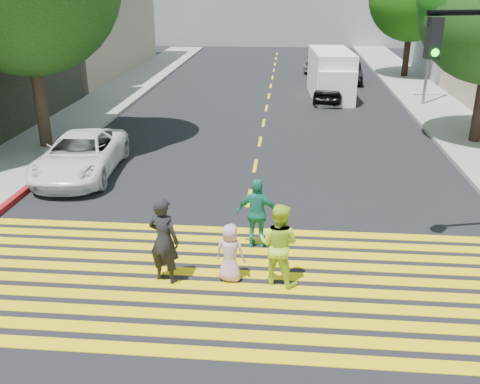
# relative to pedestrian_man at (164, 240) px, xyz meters

# --- Properties ---
(ground) EXTENTS (120.00, 120.00, 0.00)m
(ground) POSITION_rel_pedestrian_man_xyz_m (1.46, -1.16, -0.98)
(ground) COLOR black
(sidewalk_left) EXTENTS (3.00, 40.00, 0.15)m
(sidewalk_left) POSITION_rel_pedestrian_man_xyz_m (-7.04, 20.84, -0.90)
(sidewalk_left) COLOR gray
(sidewalk_left) RESTS_ON ground
(sidewalk_right) EXTENTS (3.00, 60.00, 0.15)m
(sidewalk_right) POSITION_rel_pedestrian_man_xyz_m (9.96, 13.84, -0.90)
(sidewalk_right) COLOR gray
(sidewalk_right) RESTS_ON ground
(curb_red) EXTENTS (0.20, 8.00, 0.16)m
(curb_red) POSITION_rel_pedestrian_man_xyz_m (-5.44, 4.84, -0.90)
(curb_red) COLOR maroon
(curb_red) RESTS_ON ground
(crosswalk) EXTENTS (13.40, 5.30, 0.01)m
(crosswalk) POSITION_rel_pedestrian_man_xyz_m (1.46, 0.12, -0.97)
(crosswalk) COLOR yellow
(crosswalk) RESTS_ON ground
(lane_line) EXTENTS (0.12, 34.40, 0.01)m
(lane_line) POSITION_rel_pedestrian_man_xyz_m (1.46, 21.34, -0.97)
(lane_line) COLOR yellow
(lane_line) RESTS_ON ground
(pedestrian_man) EXTENTS (0.83, 0.69, 1.96)m
(pedestrian_man) POSITION_rel_pedestrian_man_xyz_m (0.00, 0.00, 0.00)
(pedestrian_man) COLOR black
(pedestrian_man) RESTS_ON ground
(pedestrian_woman) EXTENTS (1.08, 0.97, 1.84)m
(pedestrian_woman) POSITION_rel_pedestrian_man_xyz_m (2.43, 0.15, -0.06)
(pedestrian_woman) COLOR #C4ED33
(pedestrian_woman) RESTS_ON ground
(pedestrian_child) EXTENTS (0.71, 0.53, 1.32)m
(pedestrian_child) POSITION_rel_pedestrian_man_xyz_m (1.40, 0.16, -0.32)
(pedestrian_child) COLOR #CE9DBD
(pedestrian_child) RESTS_ON ground
(pedestrian_extra) EXTENTS (1.07, 0.54, 1.76)m
(pedestrian_extra) POSITION_rel_pedestrian_man_xyz_m (1.89, 1.78, -0.10)
(pedestrian_extra) COLOR #1F816F
(pedestrian_extra) RESTS_ON ground
(white_sedan) EXTENTS (2.62, 5.12, 1.38)m
(white_sedan) POSITION_rel_pedestrian_man_xyz_m (-4.27, 6.41, -0.29)
(white_sedan) COLOR white
(white_sedan) RESTS_ON ground
(dark_car_near) EXTENTS (2.13, 4.07, 1.32)m
(dark_car_near) POSITION_rel_pedestrian_man_xyz_m (4.76, 18.77, -0.32)
(dark_car_near) COLOR black
(dark_car_near) RESTS_ON ground
(silver_car) EXTENTS (2.31, 4.68, 1.31)m
(silver_car) POSITION_rel_pedestrian_man_xyz_m (4.58, 28.79, -0.32)
(silver_car) COLOR gray
(silver_car) RESTS_ON ground
(dark_car_parked) EXTENTS (1.33, 3.78, 1.24)m
(dark_car_parked) POSITION_rel_pedestrian_man_xyz_m (6.33, 24.54, -0.36)
(dark_car_parked) COLOR black
(dark_car_parked) RESTS_ON ground
(white_van) EXTENTS (2.35, 5.46, 2.52)m
(white_van) POSITION_rel_pedestrian_man_xyz_m (4.84, 19.69, 0.22)
(white_van) COLOR white
(white_van) RESTS_ON ground
(street_lamp) EXTENTS (1.93, 0.30, 8.53)m
(street_lamp) POSITION_rel_pedestrian_man_xyz_m (9.26, 17.89, 3.92)
(street_lamp) COLOR slate
(street_lamp) RESTS_ON ground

